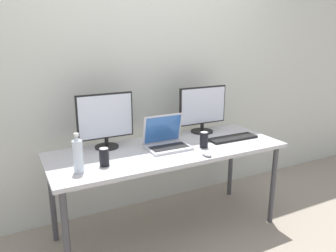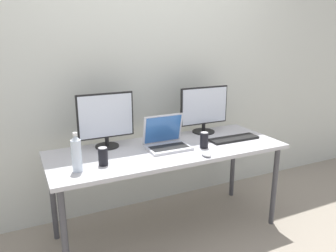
{
  "view_description": "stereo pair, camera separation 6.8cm",
  "coord_description": "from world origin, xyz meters",
  "views": [
    {
      "loc": [
        -1.12,
        -2.17,
        1.6
      ],
      "look_at": [
        0.0,
        0.0,
        0.92
      ],
      "focal_mm": 35.0,
      "sensor_mm": 36.0,
      "label": 1
    },
    {
      "loc": [
        -1.06,
        -2.2,
        1.6
      ],
      "look_at": [
        0.0,
        0.0,
        0.92
      ],
      "focal_mm": 35.0,
      "sensor_mm": 36.0,
      "label": 2
    }
  ],
  "objects": [
    {
      "name": "ground_plane",
      "position": [
        0.0,
        0.0,
        0.0
      ],
      "size": [
        16.0,
        16.0,
        0.0
      ],
      "primitive_type": "plane",
      "color": "gray"
    },
    {
      "name": "wall_back",
      "position": [
        0.0,
        0.59,
        1.3
      ],
      "size": [
        7.0,
        0.08,
        2.6
      ],
      "primitive_type": "cube",
      "color": "silver",
      "rests_on": "ground"
    },
    {
      "name": "work_desk",
      "position": [
        0.0,
        0.0,
        0.68
      ],
      "size": [
        1.85,
        0.71,
        0.74
      ],
      "color": "#424247",
      "rests_on": "ground"
    },
    {
      "name": "monitor_left",
      "position": [
        -0.43,
        0.23,
        0.97
      ],
      "size": [
        0.44,
        0.19,
        0.43
      ],
      "color": "black",
      "rests_on": "work_desk"
    },
    {
      "name": "monitor_center",
      "position": [
        0.48,
        0.25,
        0.96
      ],
      "size": [
        0.47,
        0.2,
        0.42
      ],
      "color": "black",
      "rests_on": "work_desk"
    },
    {
      "name": "laptop_silver",
      "position": [
        -0.01,
        0.02,
        0.8
      ],
      "size": [
        0.33,
        0.25,
        0.26
      ],
      "color": "silver",
      "rests_on": "work_desk"
    },
    {
      "name": "keyboard_main",
      "position": [
        0.6,
        -0.05,
        0.75
      ],
      "size": [
        0.44,
        0.14,
        0.02
      ],
      "primitive_type": "cube",
      "rotation": [
        0.0,
        0.0,
        -0.01
      ],
      "color": "black",
      "rests_on": "work_desk"
    },
    {
      "name": "mouse_by_keyboard",
      "position": [
        0.18,
        -0.29,
        0.76
      ],
      "size": [
        0.07,
        0.1,
        0.03
      ],
      "primitive_type": "ellipsoid",
      "rotation": [
        0.0,
        0.0,
        -0.08
      ],
      "color": "silver",
      "rests_on": "work_desk"
    },
    {
      "name": "water_bottle",
      "position": [
        -0.73,
        -0.16,
        0.86
      ],
      "size": [
        0.07,
        0.07,
        0.26
      ],
      "color": "silver",
      "rests_on": "work_desk"
    },
    {
      "name": "soda_can_near_keyboard",
      "position": [
        0.26,
        -0.12,
        0.8
      ],
      "size": [
        0.07,
        0.07,
        0.13
      ],
      "color": "black",
      "rests_on": "work_desk"
    },
    {
      "name": "soda_can_by_laptop",
      "position": [
        -0.55,
        -0.13,
        0.8
      ],
      "size": [
        0.07,
        0.07,
        0.13
      ],
      "color": "black",
      "rests_on": "work_desk"
    }
  ]
}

